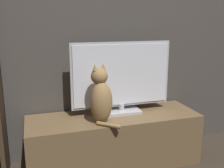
% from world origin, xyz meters
% --- Properties ---
extents(tv_stand, '(1.31, 0.42, 0.40)m').
position_xyz_m(tv_stand, '(0.00, 0.97, 0.20)').
color(tv_stand, brown).
rests_on(tv_stand, ground_plane).
extents(tv, '(0.79, 0.17, 0.55)m').
position_xyz_m(tv, '(0.08, 1.03, 0.68)').
color(tv, '#B7B7BC').
rests_on(tv, tv_stand).
extents(cat, '(0.19, 0.27, 0.42)m').
position_xyz_m(cat, '(-0.13, 0.88, 0.58)').
color(cat, '#997547').
rests_on(cat, tv_stand).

